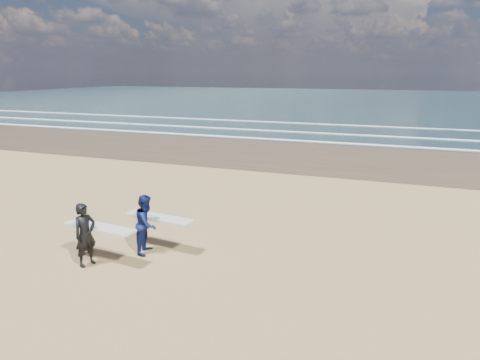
% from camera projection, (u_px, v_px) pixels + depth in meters
% --- Properties ---
extents(surfer_near, '(2.24, 1.08, 1.78)m').
position_uv_depth(surfer_near, '(87.00, 234.00, 11.64)').
color(surfer_near, black).
rests_on(surfer_near, ground).
extents(surfer_far, '(2.24, 1.21, 1.75)m').
position_uv_depth(surfer_far, '(148.00, 223.00, 12.48)').
color(surfer_far, '#0E184E').
rests_on(surfer_far, ground).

